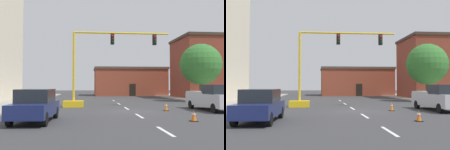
# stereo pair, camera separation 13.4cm
# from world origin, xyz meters

# --- Properties ---
(ground_plane) EXTENTS (160.00, 160.00, 0.00)m
(ground_plane) POSITION_xyz_m (0.00, 0.00, 0.00)
(ground_plane) COLOR #38383A
(sidewalk_left) EXTENTS (6.00, 56.00, 0.14)m
(sidewalk_left) POSITION_xyz_m (-11.78, 8.00, 0.07)
(sidewalk_left) COLOR #9E998E
(sidewalk_left) RESTS_ON ground_plane
(lane_stripe_seg_1) EXTENTS (0.16, 2.40, 0.01)m
(lane_stripe_seg_1) POSITION_xyz_m (0.00, -8.50, 0.00)
(lane_stripe_seg_1) COLOR silver
(lane_stripe_seg_1) RESTS_ON ground_plane
(lane_stripe_seg_2) EXTENTS (0.16, 2.40, 0.01)m
(lane_stripe_seg_2) POSITION_xyz_m (0.00, -3.00, 0.00)
(lane_stripe_seg_2) COLOR silver
(lane_stripe_seg_2) RESTS_ON ground_plane
(lane_stripe_seg_3) EXTENTS (0.16, 2.40, 0.01)m
(lane_stripe_seg_3) POSITION_xyz_m (0.00, 2.50, 0.00)
(lane_stripe_seg_3) COLOR silver
(lane_stripe_seg_3) RESTS_ON ground_plane
(lane_stripe_seg_4) EXTENTS (0.16, 2.40, 0.01)m
(lane_stripe_seg_4) POSITION_xyz_m (0.00, 8.00, 0.00)
(lane_stripe_seg_4) COLOR silver
(lane_stripe_seg_4) RESTS_ON ground_plane
(lane_stripe_seg_5) EXTENTS (0.16, 2.40, 0.01)m
(lane_stripe_seg_5) POSITION_xyz_m (0.00, 13.50, 0.00)
(lane_stripe_seg_5) COLOR silver
(lane_stripe_seg_5) RESTS_ON ground_plane
(building_brick_center) EXTENTS (13.61, 8.32, 5.30)m
(building_brick_center) POSITION_xyz_m (4.77, 30.85, 2.66)
(building_brick_center) COLOR brown
(building_brick_center) RESTS_ON ground_plane
(building_row_right) EXTENTS (11.44, 8.77, 9.22)m
(building_row_right) POSITION_xyz_m (16.03, 18.83, 4.62)
(building_row_right) COLOR brown
(building_row_right) RESTS_ON ground_plane
(traffic_signal_gantry) EXTENTS (9.66, 1.20, 6.83)m
(traffic_signal_gantry) POSITION_xyz_m (-3.26, 4.29, 2.28)
(traffic_signal_gantry) COLOR yellow
(traffic_signal_gantry) RESTS_ON ground_plane
(tree_right_mid) EXTENTS (4.99, 4.99, 7.01)m
(tree_right_mid) POSITION_xyz_m (10.44, 11.16, 4.50)
(tree_right_mid) COLOR #4C3823
(tree_right_mid) RESTS_ON ground_plane
(pickup_truck_silver) EXTENTS (2.26, 5.49, 1.99)m
(pickup_truck_silver) POSITION_xyz_m (6.37, -0.01, 0.97)
(pickup_truck_silver) COLOR #BCBCC1
(pickup_truck_silver) RESTS_ON ground_plane
(sedan_navy_near_left) EXTENTS (2.05, 4.58, 1.74)m
(sedan_navy_near_left) POSITION_xyz_m (-6.04, -5.11, 0.89)
(sedan_navy_near_left) COLOR navy
(sedan_navy_near_left) RESTS_ON ground_plane
(traffic_cone_roadside_a) EXTENTS (0.36, 0.36, 0.64)m
(traffic_cone_roadside_a) POSITION_xyz_m (2.68, 0.08, 0.31)
(traffic_cone_roadside_a) COLOR black
(traffic_cone_roadside_a) RESTS_ON ground_plane
(traffic_cone_roadside_b) EXTENTS (0.36, 0.36, 0.59)m
(traffic_cone_roadside_b) POSITION_xyz_m (2.43, -5.73, 0.29)
(traffic_cone_roadside_b) COLOR black
(traffic_cone_roadside_b) RESTS_ON ground_plane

